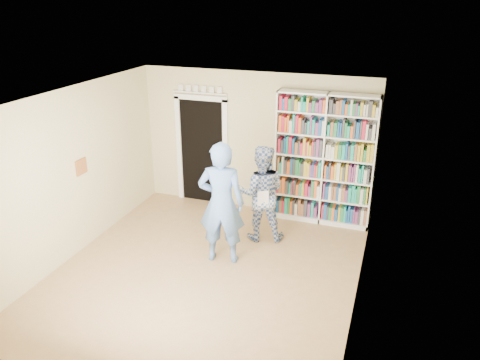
% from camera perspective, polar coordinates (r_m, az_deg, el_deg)
% --- Properties ---
extents(floor, '(5.00, 5.00, 0.00)m').
position_cam_1_polar(floor, '(7.38, -4.17, -11.16)').
color(floor, '#9D704C').
rests_on(floor, ground).
extents(ceiling, '(5.00, 5.00, 0.00)m').
position_cam_1_polar(ceiling, '(6.33, -4.85, 9.80)').
color(ceiling, white).
rests_on(ceiling, wall_back).
extents(wall_back, '(4.50, 0.00, 4.50)m').
position_cam_1_polar(wall_back, '(8.94, 1.88, 4.54)').
color(wall_back, beige).
rests_on(wall_back, floor).
extents(wall_left, '(0.00, 5.00, 5.00)m').
position_cam_1_polar(wall_left, '(7.86, -19.72, 0.73)').
color(wall_left, beige).
rests_on(wall_left, floor).
extents(wall_right, '(0.00, 5.00, 5.00)m').
position_cam_1_polar(wall_right, '(6.26, 14.85, -4.14)').
color(wall_right, beige).
rests_on(wall_right, floor).
extents(bookshelf, '(1.77, 0.33, 2.43)m').
position_cam_1_polar(bookshelf, '(8.55, 10.23, 2.51)').
color(bookshelf, white).
rests_on(bookshelf, floor).
extents(doorway, '(1.10, 0.08, 2.43)m').
position_cam_1_polar(doorway, '(9.34, -4.64, 4.15)').
color(doorway, black).
rests_on(doorway, floor).
extents(wall_art, '(0.03, 0.25, 0.25)m').
position_cam_1_polar(wall_art, '(7.98, -18.79, 1.54)').
color(wall_art, brown).
rests_on(wall_art, wall_left).
extents(man_blue, '(0.80, 0.61, 1.99)m').
position_cam_1_polar(man_blue, '(7.22, -2.28, -2.87)').
color(man_blue, '#567DC0').
rests_on(man_blue, floor).
extents(man_plaid, '(0.97, 0.84, 1.70)m').
position_cam_1_polar(man_plaid, '(7.94, 2.60, -1.62)').
color(man_plaid, '#304F93').
rests_on(man_plaid, floor).
extents(paper_sheet, '(0.17, 0.10, 0.26)m').
position_cam_1_polar(paper_sheet, '(7.66, 2.83, -2.26)').
color(paper_sheet, white).
rests_on(paper_sheet, man_plaid).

